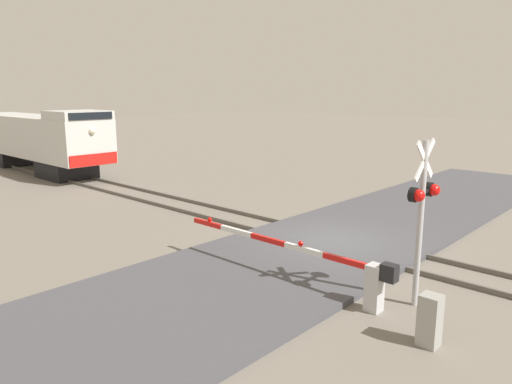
{
  "coord_description": "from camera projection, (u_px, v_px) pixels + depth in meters",
  "views": [
    {
      "loc": [
        -13.22,
        -8.58,
        5.06
      ],
      "look_at": [
        -0.79,
        2.84,
        1.53
      ],
      "focal_mm": 33.76,
      "sensor_mm": 36.0,
      "label": 1
    }
  ],
  "objects": [
    {
      "name": "ground_plane",
      "position": [
        334.0,
        244.0,
        16.25
      ],
      "size": [
        160.0,
        160.0,
        0.0
      ],
      "primitive_type": "plane",
      "color": "slate"
    },
    {
      "name": "rail_track_left",
      "position": [
        321.0,
        247.0,
        15.72
      ],
      "size": [
        0.08,
        80.0,
        0.15
      ],
      "primitive_type": "cube",
      "color": "#59544C",
      "rests_on": "ground_plane"
    },
    {
      "name": "rail_track_right",
      "position": [
        345.0,
        237.0,
        16.75
      ],
      "size": [
        0.08,
        80.0,
        0.15
      ],
      "primitive_type": "cube",
      "color": "#59544C",
      "rests_on": "ground_plane"
    },
    {
      "name": "road_surface",
      "position": [
        334.0,
        242.0,
        16.23
      ],
      "size": [
        36.0,
        5.87,
        0.16
      ],
      "primitive_type": "cube",
      "color": "#47474C",
      "rests_on": "ground_plane"
    },
    {
      "name": "locomotive",
      "position": [
        36.0,
        138.0,
        30.9
      ],
      "size": [
        2.96,
        14.84,
        4.01
      ],
      "color": "black",
      "rests_on": "ground_plane"
    },
    {
      "name": "crossing_signal",
      "position": [
        422.0,
        205.0,
        11.11
      ],
      "size": [
        1.18,
        0.33,
        4.02
      ],
      "color": "#ADADB2",
      "rests_on": "ground_plane"
    },
    {
      "name": "crossing_gate",
      "position": [
        337.0,
        268.0,
        11.85
      ],
      "size": [
        0.36,
        6.92,
        1.25
      ],
      "color": "silver",
      "rests_on": "ground_plane"
    },
    {
      "name": "utility_cabinet",
      "position": [
        430.0,
        320.0,
        9.68
      ],
      "size": [
        0.39,
        0.4,
        1.09
      ],
      "primitive_type": "cube",
      "color": "#999993",
      "rests_on": "ground_plane"
    }
  ]
}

